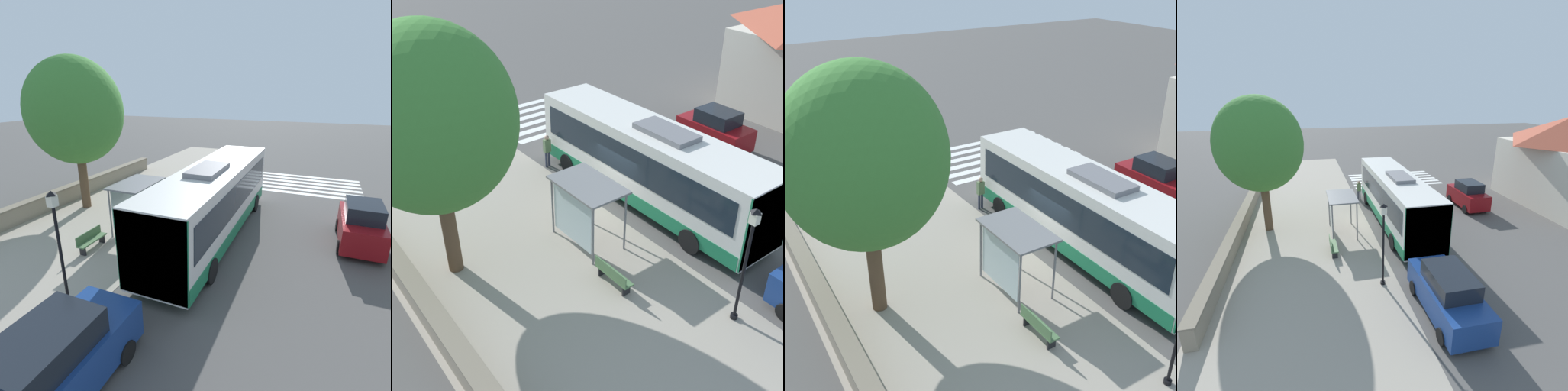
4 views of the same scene
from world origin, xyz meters
The scene contains 13 objects.
ground_plane centered at (0.00, 0.00, 0.00)m, with size 120.00×120.00×0.00m, color #514F4C.
sidewalk_plaza centered at (-4.50, 0.00, 0.01)m, with size 9.00×44.00×0.02m.
crosswalk_stripes centered at (5.00, 10.39, 0.00)m, with size 9.00×5.25×0.01m.
stone_wall centered at (-8.55, 0.00, 0.53)m, with size 0.60×20.00×1.04m.
background_building centered at (16.41, 0.30, 3.71)m, with size 7.23×9.84×7.18m.
bus centered at (1.88, -0.60, 1.93)m, with size 2.66×11.92×3.74m.
bus_shelter centered at (-2.10, -1.36, 2.14)m, with size 1.81×2.86×2.57m.
pedestrian centered at (0.25, 4.76, 1.00)m, with size 0.34×0.23×1.70m.
bench centered at (-2.85, -3.95, 0.47)m, with size 0.40×1.61×0.88m.
street_lamp_near centered at (-0.78, -7.51, 2.48)m, with size 0.28×0.28×4.18m.
shade_tree centered at (-6.76, 0.19, 5.77)m, with size 5.40×5.40×8.76m.
parked_car_behind_bus centered at (1.32, -10.07, 1.00)m, with size 1.98×4.66×2.07m.
parked_car_far_lane centered at (8.51, 1.18, 1.02)m, with size 1.90×3.95×2.12m.
Camera 4 is at (-4.02, -19.75, 8.93)m, focal length 28.00 mm.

